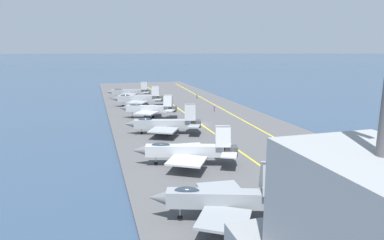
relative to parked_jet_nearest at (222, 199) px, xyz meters
The scene contains 13 objects.
ground_plane 47.87m from the parked_jet_nearest, 14.99° to the right, with size 2000.00×2000.00×0.00m, color #2D425B.
carrier_deck 47.85m from the parked_jet_nearest, 14.99° to the right, with size 209.04×42.77×0.40m, color #4C4C4F.
deck_stripe_foul_line 52.13m from the parked_jet_nearest, 27.60° to the right, with size 188.13×0.36×0.01m, color yellow.
deck_stripe_centerline 47.84m from the parked_jet_nearest, 14.99° to the right, with size 188.13×0.36×0.01m, color yellow.
parked_jet_nearest is the anchor object (origin of this frame).
parked_jet_second 18.29m from the parked_jet_nearest, ahead, with size 12.43×16.73×6.42m.
parked_jet_third 38.93m from the parked_jet_nearest, ahead, with size 12.72×16.57×6.54m.
parked_jet_fourth 56.07m from the parked_jet_nearest, ahead, with size 11.97×15.31×6.32m.
parked_jet_fifth 75.51m from the parked_jet_nearest, ahead, with size 13.08×16.44×6.49m.
parked_jet_sixth 93.94m from the parked_jet_nearest, ahead, with size 12.42×16.15×5.98m.
crew_red_vest 13.85m from the parked_jet_nearest, 73.88° to the right, with size 0.46×0.41×1.74m.
crew_purple_vest 64.55m from the parked_jet_nearest, 19.24° to the right, with size 0.45×0.45×1.79m.
crew_green_vest 89.83m from the parked_jet_nearest, 15.37° to the right, with size 0.43×0.46×1.73m.
Camera 1 is at (-77.88, 24.99, 18.93)m, focal length 32.00 mm.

